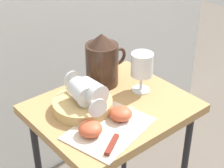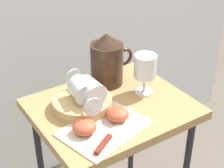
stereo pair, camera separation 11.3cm
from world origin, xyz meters
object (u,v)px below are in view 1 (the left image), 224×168
at_px(wine_glass_upright, 142,67).
at_px(wine_glass_tipped_near, 83,93).
at_px(basket_tray, 83,105).
at_px(knife, 117,136).
at_px(pitcher, 102,64).
at_px(apple_half_right, 121,114).
at_px(table, 112,127).
at_px(apple_half_left, 90,129).
at_px(wine_glass_tipped_far, 91,91).

bearing_deg(wine_glass_upright, wine_glass_tipped_near, 173.48).
xyz_separation_m(basket_tray, knife, (-0.01, -0.18, -0.01)).
height_order(pitcher, apple_half_right, pitcher).
distance_m(pitcher, wine_glass_upright, 0.14).
xyz_separation_m(table, apple_half_right, (-0.03, -0.08, 0.11)).
bearing_deg(knife, apple_half_left, 129.37).
distance_m(table, wine_glass_upright, 0.23).
bearing_deg(pitcher, apple_half_left, -135.40).
bearing_deg(apple_half_left, basket_tray, 63.51).
bearing_deg(wine_glass_upright, apple_half_left, -163.35).
relative_size(pitcher, wine_glass_upright, 1.35).
bearing_deg(knife, wine_glass_tipped_far, 79.75).
height_order(basket_tray, knife, basket_tray).
relative_size(basket_tray, apple_half_left, 2.73).
bearing_deg(apple_half_left, wine_glass_tipped_far, 51.98).
bearing_deg(table, wine_glass_tipped_near, 160.89).
relative_size(apple_half_left, knife, 0.33).
relative_size(basket_tray, wine_glass_tipped_far, 1.29).
height_order(wine_glass_upright, wine_glass_tipped_near, wine_glass_upright).
bearing_deg(wine_glass_tipped_far, pitcher, 39.32).
xyz_separation_m(pitcher, wine_glass_tipped_far, (-0.14, -0.11, -0.01)).
distance_m(pitcher, wine_glass_tipped_far, 0.17).
bearing_deg(pitcher, basket_tray, -149.62).
height_order(apple_half_left, knife, apple_half_left).
bearing_deg(knife, wine_glass_upright, 31.56).
height_order(wine_glass_upright, apple_half_left, wine_glass_upright).
bearing_deg(wine_glass_tipped_near, knife, -92.68).
height_order(wine_glass_upright, knife, wine_glass_upright).
xyz_separation_m(apple_half_left, apple_half_right, (0.12, 0.00, 0.00)).
distance_m(wine_glass_upright, wine_glass_tipped_far, 0.21).
bearing_deg(basket_tray, pitcher, 30.38).
distance_m(wine_glass_tipped_near, apple_half_right, 0.13).
height_order(wine_glass_upright, wine_glass_tipped_far, wine_glass_upright).
distance_m(pitcher, wine_glass_tipped_near, 0.18).
height_order(basket_tray, wine_glass_upright, wine_glass_upright).
xyz_separation_m(wine_glass_tipped_far, apple_half_left, (-0.08, -0.10, -0.05)).
distance_m(basket_tray, wine_glass_upright, 0.24).
xyz_separation_m(basket_tray, wine_glass_tipped_far, (0.02, -0.02, 0.05)).
distance_m(table, apple_half_right, 0.14).
bearing_deg(table, wine_glass_tipped_far, 164.29).
distance_m(apple_half_left, knife, 0.08).
bearing_deg(apple_half_left, apple_half_right, 0.10).
bearing_deg(basket_tray, wine_glass_tipped_far, -50.72).
xyz_separation_m(wine_glass_upright, wine_glass_tipped_far, (-0.21, 0.01, -0.02)).
xyz_separation_m(table, wine_glass_tipped_near, (-0.09, 0.03, 0.16)).
distance_m(pitcher, apple_half_right, 0.24).
distance_m(basket_tray, apple_half_left, 0.13).
distance_m(basket_tray, knife, 0.18).
relative_size(wine_glass_upright, knife, 0.66).
distance_m(pitcher, knife, 0.32).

